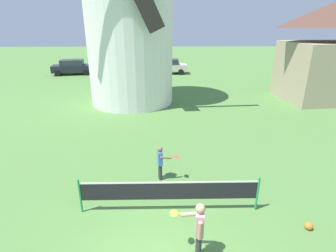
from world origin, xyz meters
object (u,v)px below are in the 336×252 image
object	(u,v)px
windmill	(128,1)
parked_car_black	(72,67)
tennis_net	(169,191)
parked_car_cream	(167,66)
player_near	(199,228)
player_far	(161,161)
chapel	(332,53)
parked_car_red	(118,67)
stray_ball	(309,226)

from	to	relation	value
windmill	parked_car_black	size ratio (longest dim) A/B	2.95
tennis_net	parked_car_cream	world-z (taller)	parked_car_cream
windmill	player_near	distance (m)	14.80
player_far	chapel	bearing A→B (deg)	41.45
tennis_net	player_far	world-z (taller)	player_far
parked_car_red	tennis_net	bearing A→B (deg)	-77.74
parked_car_red	parked_car_cream	world-z (taller)	same
windmill	parked_car_red	xyz separation A→B (m)	(-2.61, 10.74, -5.66)
player_far	chapel	xyz separation A→B (m)	(11.76, 10.38, 2.56)
tennis_net	parked_car_red	distance (m)	22.99
parked_car_red	parked_car_cream	xyz separation A→B (m)	(5.19, 0.30, -0.00)
stray_ball	parked_car_cream	distance (m)	23.86
parked_car_black	parked_car_cream	bearing A→B (deg)	1.53
parked_car_red	player_far	bearing A→B (deg)	-77.41
player_near	parked_car_red	world-z (taller)	parked_car_red
stray_ball	parked_car_red	xyz separation A→B (m)	(-8.62, 23.31, 0.70)
tennis_net	windmill	bearing A→B (deg)	101.00
stray_ball	parked_car_cream	bearing A→B (deg)	98.28
stray_ball	parked_car_black	size ratio (longest dim) A/B	0.05
parked_car_black	windmill	bearing A→B (deg)	-55.11
parked_car_red	chapel	world-z (taller)	chapel
player_near	parked_car_red	bearing A→B (deg)	102.86
stray_ball	parked_car_red	bearing A→B (deg)	110.31
player_far	stray_ball	distance (m)	4.81
stray_ball	parked_car_red	world-z (taller)	parked_car_red
windmill	parked_car_cream	bearing A→B (deg)	76.83
parked_car_red	parked_car_black	bearing A→B (deg)	179.69
tennis_net	parked_car_black	size ratio (longest dim) A/B	1.20
player_near	parked_car_black	world-z (taller)	parked_car_black
tennis_net	parked_car_cream	xyz separation A→B (m)	(0.31, 22.76, 0.12)
tennis_net	parked_car_black	bearing A→B (deg)	113.52
parked_car_black	player_far	bearing A→B (deg)	-65.32
windmill	chapel	distance (m)	14.14
stray_ball	chapel	xyz separation A→B (m)	(7.76, 12.98, 3.17)
tennis_net	chapel	size ratio (longest dim) A/B	0.69
tennis_net	player_far	bearing A→B (deg)	98.41
player_near	stray_ball	bearing A→B (deg)	14.71
windmill	player_near	size ratio (longest dim) A/B	8.63
windmill	chapel	xyz separation A→B (m)	(13.77, 0.42, -3.19)
parked_car_black	chapel	bearing A→B (deg)	-25.94
windmill	player_near	xyz separation A→B (m)	(2.90, -13.38, -5.63)
player_far	player_near	bearing A→B (deg)	-75.47
player_far	stray_ball	bearing A→B (deg)	-32.98
chapel	windmill	bearing A→B (deg)	-178.26
tennis_net	chapel	xyz separation A→B (m)	(11.50, 12.14, 2.59)
stray_ball	parked_car_cream	xyz separation A→B (m)	(-3.43, 23.60, 0.70)
player_near	stray_ball	world-z (taller)	player_near
parked_car_black	stray_ball	bearing A→B (deg)	-59.89
chapel	parked_car_red	bearing A→B (deg)	147.77
tennis_net	player_far	xyz separation A→B (m)	(-0.26, 1.75, 0.03)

